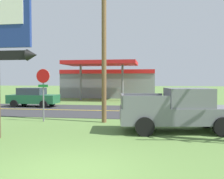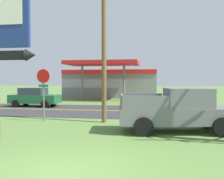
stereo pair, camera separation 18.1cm
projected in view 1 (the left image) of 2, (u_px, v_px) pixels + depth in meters
ground_plane at (64, 172)px, 6.63m from camera, size 180.00×180.00×0.00m
road_asphalt at (122, 111)px, 19.47m from camera, size 140.00×8.00×0.02m
road_centre_line at (122, 111)px, 19.47m from camera, size 126.00×0.20×0.01m
stop_sign at (43, 85)px, 14.61m from camera, size 0.80×0.08×2.95m
utility_pole at (104, 40)px, 14.22m from camera, size 1.97×0.26×8.39m
gas_station at (109, 83)px, 35.13m from camera, size 12.00×11.50×4.40m
pickup_grey_parked_on_lawn at (179, 110)px, 11.79m from camera, size 5.43×2.79×1.96m
car_green_near_lane at (33, 97)px, 22.62m from camera, size 4.20×2.00×1.64m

